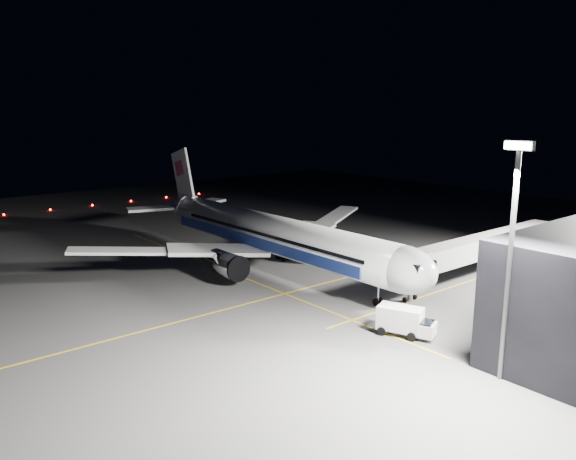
# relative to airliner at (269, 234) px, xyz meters

# --- Properties ---
(ground) EXTENTS (200.00, 200.00, 0.00)m
(ground) POSITION_rel_airliner_xyz_m (1.08, 0.00, -5.16)
(ground) COLOR #4C4C4F
(ground) RESTS_ON ground
(guide_line_main) EXTENTS (0.25, 80.00, 0.01)m
(guide_line_main) POSITION_rel_airliner_xyz_m (11.08, 0.00, -5.16)
(guide_line_main) COLOR gold
(guide_line_main) RESTS_ON ground
(guide_line_cross) EXTENTS (70.00, 0.25, 0.01)m
(guide_line_cross) POSITION_rel_airliner_xyz_m (1.08, -6.00, -5.16)
(guide_line_cross) COLOR gold
(guide_line_cross) RESTS_ON ground
(guide_line_side) EXTENTS (0.25, 40.00, 0.01)m
(guide_line_side) POSITION_rel_airliner_xyz_m (23.08, 10.00, -5.16)
(guide_line_side) COLOR gold
(guide_line_side) RESTS_ON ground
(airliner) EXTENTS (61.48, 54.22, 16.64)m
(airliner) POSITION_rel_airliner_xyz_m (0.00, 0.00, 0.00)
(airliner) COLOR silver
(airliner) RESTS_ON ground
(jet_bridge) EXTENTS (3.60, 34.40, 6.30)m
(jet_bridge) POSITION_rel_airliner_xyz_m (23.08, 18.06, -0.58)
(jet_bridge) COLOR #B2B2B7
(jet_bridge) RESTS_ON ground
(floodlight_mast_south) EXTENTS (2.40, 0.67, 20.70)m
(floodlight_mast_south) POSITION_rel_airliner_xyz_m (41.08, -6.01, 7.21)
(floodlight_mast_south) COLOR #59595E
(floodlight_mast_south) RESTS_ON ground
(taxiway_lights) EXTENTS (0.44, 60.44, 0.44)m
(taxiway_lights) POSITION_rel_airliner_xyz_m (-70.92, 0.00, -4.94)
(taxiway_lights) COLOR #FF140A
(taxiway_lights) RESTS_ON ground
(service_truck) EXTENTS (6.34, 4.41, 3.02)m
(service_truck) POSITION_rel_airliner_xyz_m (29.58, -4.83, -3.55)
(service_truck) COLOR silver
(service_truck) RESTS_ON ground
(baggage_tug) EXTENTS (2.72, 2.47, 1.63)m
(baggage_tug) POSITION_rel_airliner_xyz_m (3.66, 15.10, -4.41)
(baggage_tug) COLOR black
(baggage_tug) RESTS_ON ground
(safety_cone_a) EXTENTS (0.39, 0.39, 0.58)m
(safety_cone_a) POSITION_rel_airliner_xyz_m (-6.79, 6.47, -4.87)
(safety_cone_a) COLOR #DA5E09
(safety_cone_a) RESTS_ON ground
(safety_cone_b) EXTENTS (0.45, 0.45, 0.67)m
(safety_cone_b) POSITION_rel_airliner_xyz_m (1.96, 6.50, -4.83)
(safety_cone_b) COLOR #DA5E09
(safety_cone_b) RESTS_ON ground
(safety_cone_c) EXTENTS (0.42, 0.42, 0.63)m
(safety_cone_c) POSITION_rel_airliner_xyz_m (4.19, 11.13, -4.85)
(safety_cone_c) COLOR #DA5E09
(safety_cone_c) RESTS_ON ground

